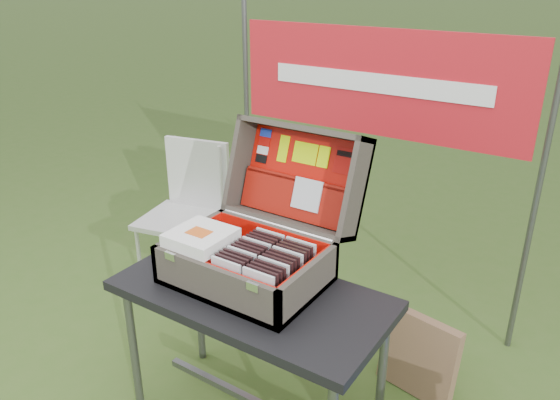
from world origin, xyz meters
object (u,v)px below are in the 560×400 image
Objects in this scene: suitcase at (254,215)px; cardboard_box at (419,355)px; chair at (178,221)px; table at (253,361)px.

cardboard_box is at bearing 40.24° from suitcase.
table is at bearing -44.80° from chair.
suitcase is 0.66× the size of chair.
cardboard_box is at bearing -14.54° from chair.
cardboard_box is (1.54, -0.06, -0.26)m from chair.
chair is (-0.97, 0.54, -0.50)m from suitcase.
suitcase reaches higher than chair.
cardboard_box is (0.51, 0.59, -0.15)m from table.
suitcase is (-0.06, 0.11, 0.61)m from table.
chair is at bearing 147.16° from table.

